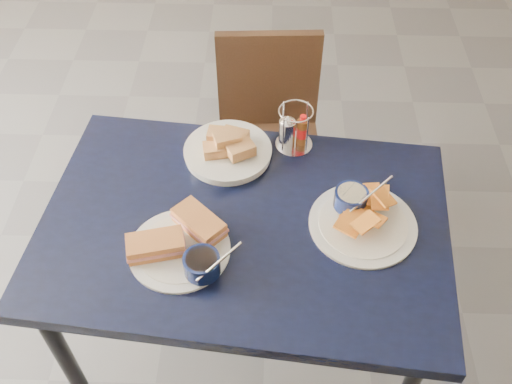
{
  "coord_description": "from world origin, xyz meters",
  "views": [
    {
      "loc": [
        -0.0,
        -1.12,
        1.92
      ],
      "look_at": [
        -0.03,
        -0.14,
        0.82
      ],
      "focal_mm": 40.0,
      "sensor_mm": 36.0,
      "label": 1
    }
  ],
  "objects_px": {
    "sandwich_plate": "(183,245)",
    "plantain_plate": "(360,214)",
    "chair_far": "(270,125)",
    "condiment_caddy": "(293,131)",
    "bread_basket": "(228,149)",
    "dining_table": "(245,238)"
  },
  "relations": [
    {
      "from": "sandwich_plate",
      "to": "plantain_plate",
      "type": "relative_size",
      "value": 1.06
    },
    {
      "from": "dining_table",
      "to": "bread_basket",
      "type": "xyz_separation_m",
      "value": [
        -0.06,
        0.25,
        0.1
      ]
    },
    {
      "from": "sandwich_plate",
      "to": "plantain_plate",
      "type": "bearing_deg",
      "value": 14.62
    },
    {
      "from": "sandwich_plate",
      "to": "condiment_caddy",
      "type": "distance_m",
      "value": 0.48
    },
    {
      "from": "bread_basket",
      "to": "chair_far",
      "type": "bearing_deg",
      "value": 75.33
    },
    {
      "from": "chair_far",
      "to": "plantain_plate",
      "type": "xyz_separation_m",
      "value": [
        0.24,
        -0.69,
        0.31
      ]
    },
    {
      "from": "sandwich_plate",
      "to": "bread_basket",
      "type": "xyz_separation_m",
      "value": [
        0.09,
        0.35,
        -0.0
      ]
    },
    {
      "from": "chair_far",
      "to": "condiment_caddy",
      "type": "relative_size",
      "value": 5.95
    },
    {
      "from": "chair_far",
      "to": "plantain_plate",
      "type": "relative_size",
      "value": 2.87
    },
    {
      "from": "dining_table",
      "to": "sandwich_plate",
      "type": "distance_m",
      "value": 0.21
    },
    {
      "from": "plantain_plate",
      "to": "chair_far",
      "type": "bearing_deg",
      "value": 109.3
    },
    {
      "from": "dining_table",
      "to": "sandwich_plate",
      "type": "relative_size",
      "value": 3.8
    },
    {
      "from": "bread_basket",
      "to": "sandwich_plate",
      "type": "bearing_deg",
      "value": -104.54
    },
    {
      "from": "dining_table",
      "to": "sandwich_plate",
      "type": "height_order",
      "value": "sandwich_plate"
    },
    {
      "from": "dining_table",
      "to": "bread_basket",
      "type": "height_order",
      "value": "bread_basket"
    },
    {
      "from": "bread_basket",
      "to": "condiment_caddy",
      "type": "xyz_separation_m",
      "value": [
        0.19,
        0.05,
        0.03
      ]
    },
    {
      "from": "sandwich_plate",
      "to": "plantain_plate",
      "type": "distance_m",
      "value": 0.46
    },
    {
      "from": "sandwich_plate",
      "to": "plantain_plate",
      "type": "xyz_separation_m",
      "value": [
        0.45,
        0.12,
        -0.01
      ]
    },
    {
      "from": "sandwich_plate",
      "to": "plantain_plate",
      "type": "height_order",
      "value": "same"
    },
    {
      "from": "chair_far",
      "to": "sandwich_plate",
      "type": "height_order",
      "value": "sandwich_plate"
    },
    {
      "from": "sandwich_plate",
      "to": "chair_far",
      "type": "bearing_deg",
      "value": 75.39
    },
    {
      "from": "dining_table",
      "to": "bread_basket",
      "type": "relative_size",
      "value": 4.53
    }
  ]
}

